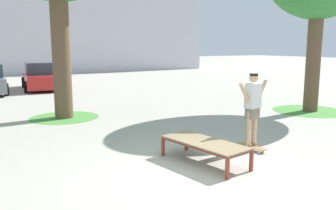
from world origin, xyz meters
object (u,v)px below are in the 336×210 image
(skate_box, at_px, (205,144))
(skater, at_px, (253,105))
(skateboard, at_px, (251,147))
(car_red, at_px, (41,77))

(skate_box, distance_m, skater, 1.64)
(skateboard, xyz_separation_m, skater, (-0.00, 0.00, 0.99))
(skate_box, bearing_deg, skater, 8.16)
(skateboard, distance_m, skater, 0.99)
(skate_box, xyz_separation_m, car_red, (-0.49, 14.69, 0.28))
(skateboard, bearing_deg, car_red, 97.77)
(skate_box, distance_m, car_red, 14.70)
(skate_box, relative_size, skater, 1.18)
(car_red, bearing_deg, skater, -82.23)
(skater, height_order, car_red, skater)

